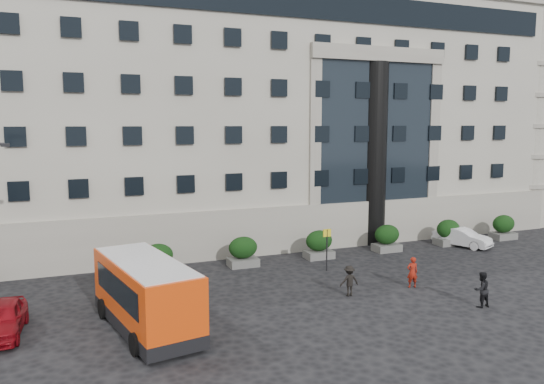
{
  "coord_description": "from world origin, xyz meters",
  "views": [
    {
      "loc": [
        -8.91,
        -22.31,
        8.73
      ],
      "look_at": [
        1.72,
        4.32,
        5.0
      ],
      "focal_mm": 35.0,
      "sensor_mm": 36.0,
      "label": 1
    }
  ],
  "objects_px": {
    "hedge_c": "(319,244)",
    "parked_car_a": "(2,319)",
    "bus_stop_sign": "(327,242)",
    "hedge_f": "(503,227)",
    "hedge_a": "(158,259)",
    "white_taxi": "(462,237)",
    "pedestrian_b": "(481,289)",
    "pedestrian_c": "(349,281)",
    "hedge_b": "(243,251)",
    "minibus": "(146,292)",
    "hedge_e": "(448,232)",
    "hedge_d": "(387,238)",
    "pedestrian_a": "(412,272)"
  },
  "relations": [
    {
      "from": "hedge_f",
      "to": "bus_stop_sign",
      "type": "relative_size",
      "value": 0.73
    },
    {
      "from": "hedge_a",
      "to": "hedge_c",
      "type": "height_order",
      "value": "same"
    },
    {
      "from": "parked_car_a",
      "to": "pedestrian_b",
      "type": "relative_size",
      "value": 2.43
    },
    {
      "from": "white_taxi",
      "to": "pedestrian_a",
      "type": "relative_size",
      "value": 2.41
    },
    {
      "from": "hedge_c",
      "to": "minibus",
      "type": "bearing_deg",
      "value": -146.78
    },
    {
      "from": "hedge_e",
      "to": "pedestrian_b",
      "type": "height_order",
      "value": "hedge_e"
    },
    {
      "from": "hedge_f",
      "to": "bus_stop_sign",
      "type": "height_order",
      "value": "bus_stop_sign"
    },
    {
      "from": "pedestrian_c",
      "to": "hedge_b",
      "type": "bearing_deg",
      "value": -64.44
    },
    {
      "from": "bus_stop_sign",
      "to": "minibus",
      "type": "distance_m",
      "value": 12.48
    },
    {
      "from": "pedestrian_a",
      "to": "hedge_a",
      "type": "bearing_deg",
      "value": -19.18
    },
    {
      "from": "hedge_c",
      "to": "pedestrian_c",
      "type": "relative_size",
      "value": 1.17
    },
    {
      "from": "hedge_d",
      "to": "pedestrian_c",
      "type": "xyz_separation_m",
      "value": [
        -7.19,
        -7.34,
        -0.14
      ]
    },
    {
      "from": "hedge_a",
      "to": "hedge_d",
      "type": "bearing_deg",
      "value": 0.0
    },
    {
      "from": "hedge_f",
      "to": "pedestrian_b",
      "type": "xyz_separation_m",
      "value": [
        -12.56,
        -11.12,
        -0.07
      ]
    },
    {
      "from": "hedge_f",
      "to": "white_taxi",
      "type": "xyz_separation_m",
      "value": [
        -4.61,
        -0.8,
        -0.27
      ]
    },
    {
      "from": "hedge_c",
      "to": "bus_stop_sign",
      "type": "height_order",
      "value": "bus_stop_sign"
    },
    {
      "from": "minibus",
      "to": "white_taxi",
      "type": "distance_m",
      "value": 24.34
    },
    {
      "from": "hedge_a",
      "to": "parked_car_a",
      "type": "bearing_deg",
      "value": -139.19
    },
    {
      "from": "white_taxi",
      "to": "parked_car_a",
      "type": "bearing_deg",
      "value": 166.76
    },
    {
      "from": "hedge_a",
      "to": "hedge_f",
      "type": "xyz_separation_m",
      "value": [
        26.0,
        0.0,
        0.0
      ]
    },
    {
      "from": "hedge_a",
      "to": "pedestrian_b",
      "type": "xyz_separation_m",
      "value": [
        13.44,
        -11.12,
        -0.07
      ]
    },
    {
      "from": "bus_stop_sign",
      "to": "pedestrian_b",
      "type": "height_order",
      "value": "bus_stop_sign"
    },
    {
      "from": "hedge_a",
      "to": "white_taxi",
      "type": "height_order",
      "value": "hedge_a"
    },
    {
      "from": "hedge_c",
      "to": "parked_car_a",
      "type": "relative_size",
      "value": 0.44
    },
    {
      "from": "hedge_c",
      "to": "hedge_f",
      "type": "relative_size",
      "value": 1.0
    },
    {
      "from": "hedge_b",
      "to": "hedge_d",
      "type": "relative_size",
      "value": 1.0
    },
    {
      "from": "hedge_b",
      "to": "parked_car_a",
      "type": "relative_size",
      "value": 0.44
    },
    {
      "from": "hedge_e",
      "to": "white_taxi",
      "type": "bearing_deg",
      "value": -53.8
    },
    {
      "from": "pedestrian_b",
      "to": "pedestrian_c",
      "type": "distance_m",
      "value": 6.29
    },
    {
      "from": "hedge_a",
      "to": "pedestrian_a",
      "type": "distance_m",
      "value": 14.29
    },
    {
      "from": "hedge_c",
      "to": "parked_car_a",
      "type": "height_order",
      "value": "hedge_c"
    },
    {
      "from": "hedge_e",
      "to": "hedge_a",
      "type": "bearing_deg",
      "value": 180.0
    },
    {
      "from": "hedge_e",
      "to": "hedge_d",
      "type": "bearing_deg",
      "value": 180.0
    },
    {
      "from": "hedge_b",
      "to": "pedestrian_b",
      "type": "relative_size",
      "value": 1.07
    },
    {
      "from": "hedge_e",
      "to": "parked_car_a",
      "type": "height_order",
      "value": "hedge_e"
    },
    {
      "from": "parked_car_a",
      "to": "hedge_b",
      "type": "bearing_deg",
      "value": 31.66
    },
    {
      "from": "minibus",
      "to": "pedestrian_c",
      "type": "height_order",
      "value": "minibus"
    },
    {
      "from": "pedestrian_a",
      "to": "hedge_e",
      "type": "bearing_deg",
      "value": -127.43
    },
    {
      "from": "hedge_e",
      "to": "pedestrian_c",
      "type": "distance_m",
      "value": 14.4
    },
    {
      "from": "hedge_a",
      "to": "hedge_e",
      "type": "relative_size",
      "value": 1.0
    },
    {
      "from": "hedge_e",
      "to": "pedestrian_b",
      "type": "relative_size",
      "value": 1.07
    },
    {
      "from": "pedestrian_a",
      "to": "hedge_b",
      "type": "bearing_deg",
      "value": -34.42
    },
    {
      "from": "pedestrian_a",
      "to": "pedestrian_b",
      "type": "xyz_separation_m",
      "value": [
        1.19,
        -3.76,
        0.03
      ]
    },
    {
      "from": "hedge_e",
      "to": "minibus",
      "type": "bearing_deg",
      "value": -160.51
    },
    {
      "from": "hedge_c",
      "to": "bus_stop_sign",
      "type": "relative_size",
      "value": 0.73
    },
    {
      "from": "pedestrian_b",
      "to": "pedestrian_c",
      "type": "height_order",
      "value": "pedestrian_b"
    },
    {
      "from": "hedge_d",
      "to": "bus_stop_sign",
      "type": "height_order",
      "value": "bus_stop_sign"
    },
    {
      "from": "pedestrian_c",
      "to": "parked_car_a",
      "type": "bearing_deg",
      "value": -1.18
    },
    {
      "from": "hedge_c",
      "to": "minibus",
      "type": "relative_size",
      "value": 0.24
    },
    {
      "from": "hedge_a",
      "to": "white_taxi",
      "type": "bearing_deg",
      "value": -2.14
    }
  ]
}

